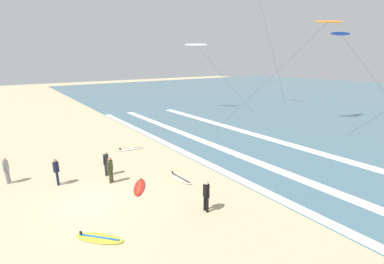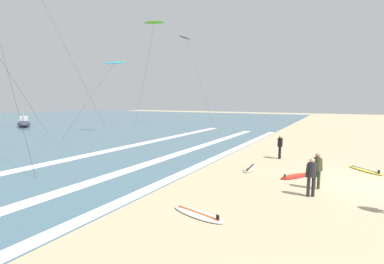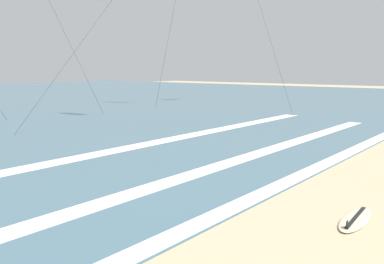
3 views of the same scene
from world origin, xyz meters
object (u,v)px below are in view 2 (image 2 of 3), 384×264
(surfboard_right_spare, at_px, (198,214))
(offshore_boat, at_px, (24,123))
(surfboard_near_water, at_px, (365,170))
(surfboard_left_pile, at_px, (250,168))
(kite_lime_low_near, at_px, (154,23))
(surfer_mid_group, at_px, (311,174))
(surfboard_foreground_flat, at_px, (296,176))
(kite_black_far_left, at_px, (185,38))
(surfer_left_near, at_px, (280,145))
(surfer_foreground_main, at_px, (317,168))
(kite_cyan_distant_high, at_px, (114,63))

(surfboard_right_spare, bearing_deg, offshore_boat, 67.95)
(surfboard_near_water, relative_size, surfboard_left_pile, 0.92)
(surfboard_right_spare, bearing_deg, kite_lime_low_near, 38.91)
(surfer_mid_group, bearing_deg, surfboard_foreground_flat, 18.68)
(surfboard_left_pile, bearing_deg, kite_black_far_left, 36.90)
(kite_lime_low_near, bearing_deg, surfboard_foreground_flat, -130.05)
(surfboard_right_spare, xyz_separation_m, kite_black_far_left, (32.85, 19.68, 14.56))
(surfer_left_near, height_order, surfer_foreground_main, same)
(surfer_left_near, height_order, surfboard_left_pile, surfer_left_near)
(surfer_foreground_main, relative_size, surfboard_left_pile, 0.75)
(surfer_foreground_main, distance_m, surfboard_right_spare, 6.02)
(surfboard_foreground_flat, relative_size, kite_black_far_left, 0.14)
(surfboard_foreground_flat, distance_m, surfboard_right_spare, 6.90)
(surfer_mid_group, xyz_separation_m, kite_black_far_left, (29.06, 22.86, 13.64))
(surfer_mid_group, bearing_deg, kite_black_far_left, 38.19)
(surfboard_right_spare, relative_size, kite_lime_low_near, 0.14)
(surfboard_left_pile, height_order, kite_lime_low_near, kite_lime_low_near)
(surfboard_foreground_flat, bearing_deg, surfer_left_near, 20.95)
(surfer_left_near, relative_size, surfboard_foreground_flat, 0.76)
(surfboard_right_spare, xyz_separation_m, kite_lime_low_near, (26.19, 21.14, 15.57))
(kite_black_far_left, bearing_deg, surfboard_near_water, -132.68)
(kite_lime_low_near, bearing_deg, kite_black_far_left, -12.33)
(surfboard_left_pile, height_order, kite_black_far_left, kite_black_far_left)
(surfer_left_near, xyz_separation_m, surfboard_left_pile, (-3.65, 0.94, -0.91))
(surfboard_near_water, xyz_separation_m, offshore_boat, (5.79, 43.58, 0.51))
(surfboard_near_water, bearing_deg, surfboard_left_pile, 114.74)
(surfboard_foreground_flat, height_order, surfboard_left_pile, same)
(surfer_foreground_main, bearing_deg, surfboard_left_pile, 60.27)
(offshore_boat, bearing_deg, kite_black_far_left, -46.55)
(kite_cyan_distant_high, bearing_deg, surfer_left_near, -105.98)
(surfer_mid_group, height_order, surfboard_left_pile, surfer_mid_group)
(offshore_boat, bearing_deg, surfboard_foreground_flat, -102.44)
(surfboard_left_pile, relative_size, kite_black_far_left, 0.14)
(surfboard_near_water, bearing_deg, kite_black_far_left, 47.32)
(surfboard_right_spare, distance_m, kite_lime_low_near, 37.08)
(surfer_foreground_main, distance_m, kite_cyan_distant_high, 27.13)
(surfboard_near_water, height_order, kite_cyan_distant_high, kite_cyan_distant_high)
(kite_cyan_distant_high, bearing_deg, surfboard_foreground_flat, -114.26)
(kite_lime_low_near, bearing_deg, surfer_mid_group, -132.64)
(surfer_foreground_main, distance_m, surfboard_left_pile, 4.22)
(kite_lime_low_near, xyz_separation_m, kite_black_far_left, (6.66, -1.46, -1.02))
(surfboard_near_water, relative_size, offshore_boat, 0.36)
(surfer_mid_group, bearing_deg, offshore_boat, 74.26)
(kite_cyan_distant_high, relative_size, offshore_boat, 1.62)
(kite_cyan_distant_high, height_order, offshore_boat, kite_cyan_distant_high)
(surfer_mid_group, height_order, kite_black_far_left, kite_black_far_left)
(surfer_foreground_main, relative_size, kite_lime_low_near, 0.10)
(surfer_left_near, height_order, surfboard_near_water, surfer_left_near)
(surfboard_right_spare, bearing_deg, surfer_mid_group, -40.00)
(surfboard_left_pile, distance_m, offshore_boat, 38.76)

